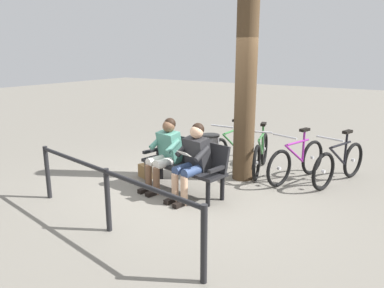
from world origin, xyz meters
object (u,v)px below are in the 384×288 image
(litter_bin, at_px, (210,154))
(bicycle_green, at_px, (232,148))
(tree_trunk, at_px, (246,78))
(person_companion, at_px, (165,150))
(handbag, at_px, (145,171))
(bicycle_silver, at_px, (297,161))
(person_reading, at_px, (193,158))
(bicycle_purple, at_px, (261,154))
(bench, at_px, (186,161))
(bicycle_red, at_px, (339,164))

(litter_bin, bearing_deg, bicycle_green, -98.55)
(tree_trunk, height_order, litter_bin, tree_trunk)
(person_companion, bearing_deg, litter_bin, -91.61)
(handbag, height_order, tree_trunk, tree_trunk)
(tree_trunk, distance_m, bicycle_silver, 1.75)
(person_reading, height_order, tree_trunk, tree_trunk)
(handbag, relative_size, tree_trunk, 0.08)
(handbag, height_order, bicycle_purple, bicycle_purple)
(bicycle_purple, bearing_deg, person_reading, -26.65)
(person_reading, xyz_separation_m, tree_trunk, (-0.27, -1.27, 1.16))
(bench, bearing_deg, person_reading, 153.11)
(handbag, relative_size, bicycle_green, 0.18)
(person_reading, relative_size, tree_trunk, 0.33)
(person_reading, bearing_deg, person_companion, -0.05)
(person_companion, height_order, bicycle_purple, person_companion)
(bench, bearing_deg, tree_trunk, -107.15)
(tree_trunk, distance_m, litter_bin, 1.59)
(bicycle_red, relative_size, bicycle_green, 0.97)
(handbag, height_order, bicycle_green, bicycle_green)
(litter_bin, relative_size, bicycle_red, 0.47)
(bicycle_red, xyz_separation_m, bicycle_silver, (0.68, 0.24, 0.00))
(litter_bin, bearing_deg, bicycle_purple, -142.97)
(bicycle_purple, distance_m, bicycle_green, 0.69)
(person_companion, xyz_separation_m, bicycle_red, (-2.43, -1.82, -0.30))
(bicycle_purple, bearing_deg, person_companion, -45.61)
(handbag, bearing_deg, bench, 173.84)
(handbag, bearing_deg, bicycle_green, -121.82)
(person_companion, xyz_separation_m, bicycle_green, (-0.35, -1.79, -0.30))
(bicycle_red, bearing_deg, bicycle_green, -72.17)
(person_reading, relative_size, bicycle_silver, 0.74)
(bench, height_order, bicycle_red, bicycle_red)
(person_reading, relative_size, bicycle_red, 0.74)
(person_reading, bearing_deg, tree_trunk, -91.19)
(handbag, distance_m, bicycle_purple, 2.23)
(litter_bin, height_order, bicycle_red, bicycle_red)
(bicycle_green, bearing_deg, person_companion, -9.89)
(person_reading, height_order, bicycle_silver, person_reading)
(bicycle_silver, bearing_deg, bicycle_green, -81.04)
(bicycle_red, bearing_deg, bicycle_silver, -53.98)
(handbag, relative_size, litter_bin, 0.40)
(bench, xyz_separation_m, tree_trunk, (-0.56, -1.05, 1.32))
(person_reading, relative_size, litter_bin, 1.58)
(bench, relative_size, bicycle_purple, 1.01)
(bicycle_purple, relative_size, bicycle_green, 0.98)
(bench, bearing_deg, bicycle_red, -129.63)
(tree_trunk, distance_m, bicycle_purple, 1.56)
(bench, relative_size, person_reading, 1.38)
(bench, relative_size, person_companion, 1.38)
(person_reading, height_order, bicycle_purple, person_reading)
(handbag, bearing_deg, litter_bin, -134.68)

